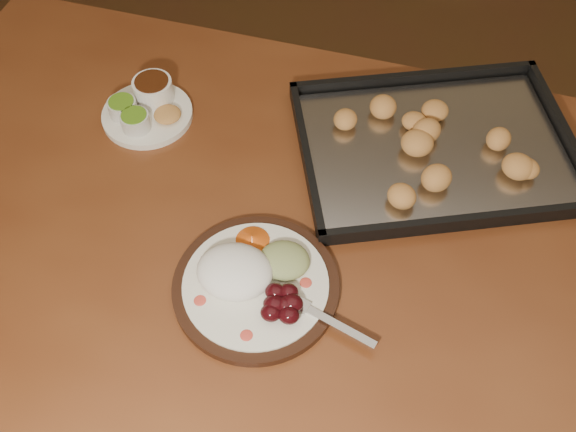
# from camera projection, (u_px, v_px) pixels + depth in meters

# --- Properties ---
(ground) EXTENTS (4.00, 4.00, 0.00)m
(ground) POSITION_uv_depth(u_px,v_px,m) (399.00, 374.00, 1.71)
(ground) COLOR #522B1C
(ground) RESTS_ON ground
(dining_table) EXTENTS (1.57, 1.02, 0.75)m
(dining_table) POSITION_uv_depth(u_px,v_px,m) (278.00, 254.00, 1.15)
(dining_table) COLOR brown
(dining_table) RESTS_ON ground
(dinner_plate) EXTENTS (0.33, 0.26, 0.06)m
(dinner_plate) POSITION_uv_depth(u_px,v_px,m) (254.00, 280.00, 0.99)
(dinner_plate) COLOR black
(dinner_plate) RESTS_ON dining_table
(condiment_saucer) EXTENTS (0.17, 0.17, 0.06)m
(condiment_saucer) POSITION_uv_depth(u_px,v_px,m) (146.00, 107.00, 1.21)
(condiment_saucer) COLOR white
(condiment_saucer) RESTS_ON dining_table
(baking_tray) EXTENTS (0.58, 0.50, 0.05)m
(baking_tray) POSITION_uv_depth(u_px,v_px,m) (436.00, 145.00, 1.16)
(baking_tray) COLOR black
(baking_tray) RESTS_ON dining_table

